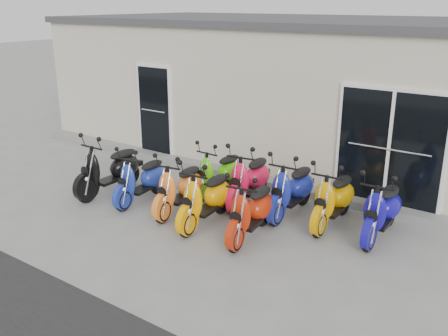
% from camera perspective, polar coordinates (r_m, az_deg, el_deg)
% --- Properties ---
extents(ground, '(80.00, 80.00, 0.00)m').
position_cam_1_polar(ground, '(9.29, -2.15, -5.35)').
color(ground, gray).
rests_on(ground, ground).
extents(building, '(14.00, 6.00, 3.20)m').
position_cam_1_polar(building, '(13.19, 11.76, 8.74)').
color(building, beige).
rests_on(building, ground).
extents(roof_cap, '(14.20, 6.20, 0.16)m').
position_cam_1_polar(roof_cap, '(13.02, 12.26, 16.03)').
color(roof_cap, '#3F3F42').
rests_on(roof_cap, building).
extents(front_step, '(14.00, 0.40, 0.15)m').
position_cam_1_polar(front_step, '(10.82, 4.35, -1.43)').
color(front_step, gray).
rests_on(front_step, ground).
extents(door_left, '(1.07, 0.08, 2.22)m').
position_cam_1_polar(door_left, '(12.48, -7.92, 6.81)').
color(door_left, black).
rests_on(door_left, front_step).
extents(door_right, '(2.02, 0.08, 2.22)m').
position_cam_1_polar(door_right, '(9.60, 18.41, 2.47)').
color(door_right, black).
rests_on(door_right, front_step).
extents(scooter_front_black, '(0.67, 1.82, 1.34)m').
position_cam_1_polar(scooter_front_black, '(10.34, -13.01, 0.65)').
color(scooter_front_black, black).
rests_on(scooter_front_black, ground).
extents(scooter_front_blue, '(0.73, 1.66, 1.19)m').
position_cam_1_polar(scooter_front_blue, '(9.80, -9.47, -0.56)').
color(scooter_front_blue, '#1B3197').
rests_on(scooter_front_blue, ground).
extents(scooter_front_orange_a, '(0.82, 1.73, 1.23)m').
position_cam_1_polar(scooter_front_orange_a, '(9.23, -5.13, -1.48)').
color(scooter_front_orange_a, orange).
rests_on(scooter_front_orange_a, ground).
extents(scooter_front_orange_b, '(0.78, 1.77, 1.27)m').
position_cam_1_polar(scooter_front_orange_b, '(8.68, -2.07, -2.58)').
color(scooter_front_orange_b, '#FFA300').
rests_on(scooter_front_orange_b, ground).
extents(scooter_front_red, '(0.82, 1.74, 1.24)m').
position_cam_1_polar(scooter_front_red, '(8.19, 3.15, -4.06)').
color(scooter_front_red, '#B22309').
rests_on(scooter_front_red, ground).
extents(scooter_back_green, '(0.67, 1.63, 1.18)m').
position_cam_1_polar(scooter_back_green, '(10.06, -0.61, 0.17)').
color(scooter_back_green, '#51D509').
rests_on(scooter_back_green, ground).
extents(scooter_back_red, '(0.86, 1.83, 1.30)m').
position_cam_1_polar(scooter_back_red, '(9.56, 2.93, -0.48)').
color(scooter_back_red, '#E7133E').
rests_on(scooter_back_red, ground).
extents(scooter_back_blue, '(0.69, 1.76, 1.29)m').
position_cam_1_polar(scooter_back_blue, '(9.14, 7.80, -1.58)').
color(scooter_back_blue, navy).
rests_on(scooter_back_blue, ground).
extents(scooter_back_yellow, '(0.67, 1.74, 1.27)m').
position_cam_1_polar(scooter_back_yellow, '(8.84, 12.48, -2.63)').
color(scooter_back_yellow, '#DA9400').
rests_on(scooter_back_yellow, ground).
extents(scooter_back_extra, '(0.67, 1.74, 1.27)m').
position_cam_1_polar(scooter_back_extra, '(8.58, 17.69, -3.76)').
color(scooter_back_extra, '#130D90').
rests_on(scooter_back_extra, ground).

